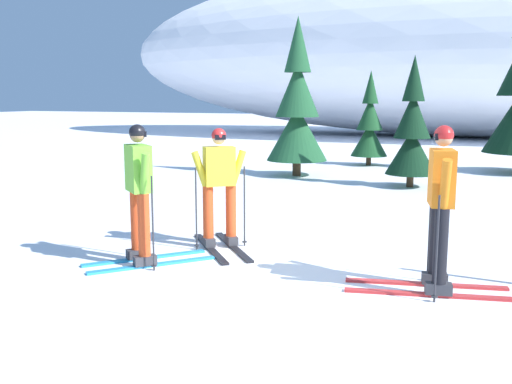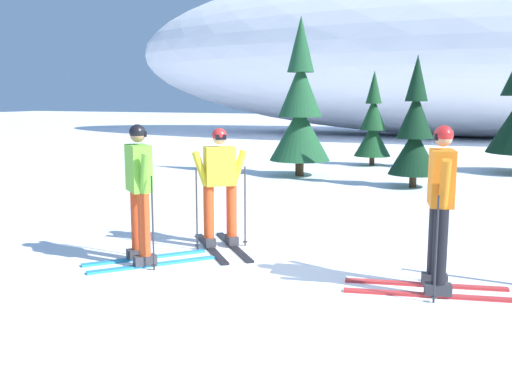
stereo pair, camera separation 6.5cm
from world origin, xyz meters
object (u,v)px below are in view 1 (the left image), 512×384
(skier_orange_jacket, at_px, (440,205))
(skier_yellow_jacket, at_px, (220,186))
(pine_tree_far_left, at_px, (297,110))
(pine_tree_center_left, at_px, (412,133))
(skier_lime_jacket, at_px, (140,191))
(pine_tree_left, at_px, (370,126))

(skier_orange_jacket, distance_m, skier_yellow_jacket, 3.17)
(skier_orange_jacket, height_order, pine_tree_far_left, pine_tree_far_left)
(skier_yellow_jacket, relative_size, pine_tree_center_left, 0.55)
(skier_lime_jacket, distance_m, skier_yellow_jacket, 1.28)
(skier_yellow_jacket, xyz_separation_m, pine_tree_far_left, (-1.41, 7.68, 0.88))
(pine_tree_far_left, xyz_separation_m, pine_tree_center_left, (3.13, -0.88, -0.47))
(skier_lime_jacket, height_order, pine_tree_far_left, pine_tree_far_left)
(pine_tree_far_left, relative_size, pine_tree_center_left, 1.37)
(skier_lime_jacket, distance_m, pine_tree_left, 12.03)
(skier_yellow_jacket, bearing_deg, skier_orange_jacket, -15.32)
(pine_tree_far_left, bearing_deg, pine_tree_left, 67.78)
(skier_yellow_jacket, bearing_deg, pine_tree_far_left, 100.44)
(pine_tree_far_left, bearing_deg, pine_tree_center_left, -15.73)
(skier_yellow_jacket, height_order, pine_tree_left, pine_tree_left)
(skier_lime_jacket, bearing_deg, pine_tree_center_left, 74.02)
(skier_lime_jacket, xyz_separation_m, pine_tree_center_left, (2.28, 7.95, 0.33))
(skier_yellow_jacket, relative_size, pine_tree_far_left, 0.40)
(skier_lime_jacket, relative_size, skier_orange_jacket, 0.97)
(pine_tree_left, bearing_deg, pine_tree_center_left, -65.76)
(skier_lime_jacket, xyz_separation_m, skier_yellow_jacket, (0.56, 1.15, -0.07))
(pine_tree_center_left, bearing_deg, pine_tree_far_left, 164.27)
(skier_orange_jacket, bearing_deg, skier_lime_jacket, -175.03)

